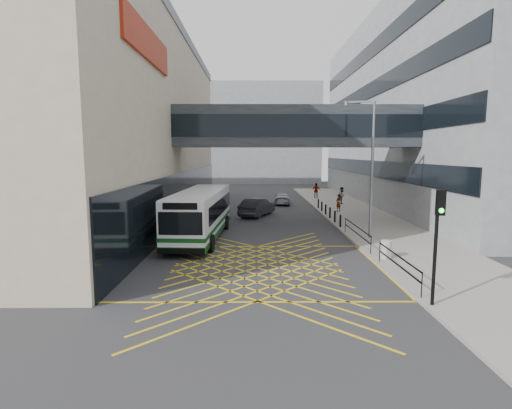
{
  "coord_description": "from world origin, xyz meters",
  "views": [
    {
      "loc": [
        -0.16,
        -18.86,
        5.55
      ],
      "look_at": [
        0.0,
        4.0,
        2.6
      ],
      "focal_mm": 28.0,
      "sensor_mm": 36.0,
      "label": 1
    }
  ],
  "objects_px": {
    "pedestrian_a": "(338,203)",
    "pedestrian_c": "(316,191)",
    "litter_bin": "(386,249)",
    "car_white": "(201,226)",
    "car_silver": "(282,198)",
    "car_dark": "(257,207)",
    "traffic_light": "(438,231)",
    "pedestrian_b": "(342,196)",
    "bus": "(201,213)",
    "street_lamp": "(369,161)"
  },
  "relations": [
    {
      "from": "bus",
      "to": "car_white",
      "type": "bearing_deg",
      "value": 98.54
    },
    {
      "from": "car_silver",
      "to": "pedestrian_c",
      "type": "bearing_deg",
      "value": -131.7
    },
    {
      "from": "car_white",
      "to": "car_dark",
      "type": "height_order",
      "value": "car_dark"
    },
    {
      "from": "traffic_light",
      "to": "pedestrian_b",
      "type": "xyz_separation_m",
      "value": [
        3.0,
        28.38,
        -1.8
      ]
    },
    {
      "from": "pedestrian_b",
      "to": "pedestrian_c",
      "type": "bearing_deg",
      "value": 71.52
    },
    {
      "from": "pedestrian_a",
      "to": "pedestrian_c",
      "type": "relative_size",
      "value": 0.89
    },
    {
      "from": "car_white",
      "to": "traffic_light",
      "type": "xyz_separation_m",
      "value": [
        9.86,
        -12.59,
        2.14
      ]
    },
    {
      "from": "traffic_light",
      "to": "pedestrian_a",
      "type": "height_order",
      "value": "traffic_light"
    },
    {
      "from": "car_silver",
      "to": "pedestrian_a",
      "type": "xyz_separation_m",
      "value": [
        4.77,
        -6.57,
        0.29
      ]
    },
    {
      "from": "car_silver",
      "to": "traffic_light",
      "type": "xyz_separation_m",
      "value": [
        3.26,
        -29.72,
        2.19
      ]
    },
    {
      "from": "car_white",
      "to": "car_dark",
      "type": "bearing_deg",
      "value": -117.88
    },
    {
      "from": "pedestrian_a",
      "to": "car_white",
      "type": "bearing_deg",
      "value": -0.81
    },
    {
      "from": "car_dark",
      "to": "car_silver",
      "type": "relative_size",
      "value": 1.18
    },
    {
      "from": "car_white",
      "to": "car_silver",
      "type": "distance_m",
      "value": 18.36
    },
    {
      "from": "pedestrian_a",
      "to": "pedestrian_b",
      "type": "xyz_separation_m",
      "value": [
        1.49,
        5.23,
        0.1
      ]
    },
    {
      "from": "litter_bin",
      "to": "pedestrian_b",
      "type": "height_order",
      "value": "pedestrian_b"
    },
    {
      "from": "car_white",
      "to": "car_silver",
      "type": "bearing_deg",
      "value": -115.85
    },
    {
      "from": "street_lamp",
      "to": "pedestrian_c",
      "type": "height_order",
      "value": "street_lamp"
    },
    {
      "from": "car_dark",
      "to": "pedestrian_a",
      "type": "height_order",
      "value": "pedestrian_a"
    },
    {
      "from": "car_dark",
      "to": "pedestrian_a",
      "type": "bearing_deg",
      "value": -145.28
    },
    {
      "from": "pedestrian_a",
      "to": "pedestrian_c",
      "type": "height_order",
      "value": "pedestrian_c"
    },
    {
      "from": "street_lamp",
      "to": "litter_bin",
      "type": "distance_m",
      "value": 6.81
    },
    {
      "from": "car_silver",
      "to": "bus",
      "type": "bearing_deg",
      "value": 72.47
    },
    {
      "from": "car_dark",
      "to": "traffic_light",
      "type": "xyz_separation_m",
      "value": [
        6.06,
        -21.5,
        2.07
      ]
    },
    {
      "from": "bus",
      "to": "litter_bin",
      "type": "xyz_separation_m",
      "value": [
        10.27,
        -5.83,
        -1.04
      ]
    },
    {
      "from": "traffic_light",
      "to": "street_lamp",
      "type": "distance_m",
      "value": 11.85
    },
    {
      "from": "car_silver",
      "to": "litter_bin",
      "type": "distance_m",
      "value": 23.55
    },
    {
      "from": "bus",
      "to": "traffic_light",
      "type": "bearing_deg",
      "value": -48.06
    },
    {
      "from": "car_silver",
      "to": "pedestrian_a",
      "type": "height_order",
      "value": "pedestrian_a"
    },
    {
      "from": "street_lamp",
      "to": "pedestrian_b",
      "type": "height_order",
      "value": "street_lamp"
    },
    {
      "from": "litter_bin",
      "to": "pedestrian_a",
      "type": "xyz_separation_m",
      "value": [
        1.07,
        16.68,
        0.34
      ]
    },
    {
      "from": "bus",
      "to": "pedestrian_b",
      "type": "height_order",
      "value": "bus"
    },
    {
      "from": "bus",
      "to": "car_silver",
      "type": "height_order",
      "value": "bus"
    },
    {
      "from": "litter_bin",
      "to": "pedestrian_c",
      "type": "xyz_separation_m",
      "value": [
        0.74,
        27.73,
        0.44
      ]
    },
    {
      "from": "litter_bin",
      "to": "pedestrian_b",
      "type": "bearing_deg",
      "value": 83.33
    },
    {
      "from": "bus",
      "to": "street_lamp",
      "type": "relative_size",
      "value": 1.3
    },
    {
      "from": "street_lamp",
      "to": "litter_bin",
      "type": "xyz_separation_m",
      "value": [
        -0.45,
        -5.14,
        -4.44
      ]
    },
    {
      "from": "pedestrian_b",
      "to": "bus",
      "type": "bearing_deg",
      "value": -164.41
    },
    {
      "from": "car_silver",
      "to": "pedestrian_a",
      "type": "distance_m",
      "value": 8.13
    },
    {
      "from": "litter_bin",
      "to": "car_dark",
      "type": "bearing_deg",
      "value": 113.41
    },
    {
      "from": "car_silver",
      "to": "pedestrian_b",
      "type": "xyz_separation_m",
      "value": [
        6.27,
        -1.34,
        0.39
      ]
    },
    {
      "from": "litter_bin",
      "to": "pedestrian_c",
      "type": "relative_size",
      "value": 0.52
    },
    {
      "from": "street_lamp",
      "to": "litter_bin",
      "type": "height_order",
      "value": "street_lamp"
    },
    {
      "from": "pedestrian_b",
      "to": "car_dark",
      "type": "bearing_deg",
      "value": -178.61
    },
    {
      "from": "car_white",
      "to": "pedestrian_a",
      "type": "distance_m",
      "value": 15.52
    },
    {
      "from": "car_white",
      "to": "street_lamp",
      "type": "distance_m",
      "value": 11.64
    },
    {
      "from": "car_dark",
      "to": "pedestrian_b",
      "type": "relative_size",
      "value": 2.82
    },
    {
      "from": "bus",
      "to": "pedestrian_a",
      "type": "distance_m",
      "value": 15.72
    },
    {
      "from": "traffic_light",
      "to": "pedestrian_a",
      "type": "xyz_separation_m",
      "value": [
        1.51,
        23.15,
        -1.9
      ]
    },
    {
      "from": "pedestrian_b",
      "to": "litter_bin",
      "type": "bearing_deg",
      "value": -132.49
    }
  ]
}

